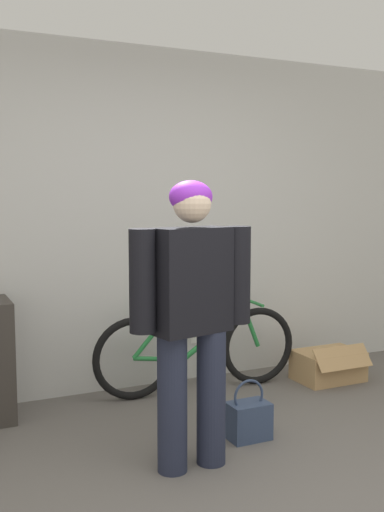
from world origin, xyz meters
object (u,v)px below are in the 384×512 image
Objects in this scene: cardboard_box at (328,365)px; person at (192,308)px; handbag at (248,419)px; bicycle at (198,349)px.

person is at bearing -150.57° from cardboard_box.
handbag is 0.72× the size of cardboard_box.
cardboard_box is (1.65, 0.93, -0.77)m from person.
person is 0.92m from handbag.
person is 4.19× the size of handbag.
person is at bearing -157.61° from handbag.
bicycle is 4.33× the size of handbag.
handbag is at bearing -92.40° from bicycle.
person reaches higher than bicycle.
person reaches higher than cardboard_box.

